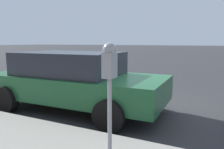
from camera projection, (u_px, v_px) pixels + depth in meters
ground_plane at (131, 106)px, 5.83m from camera, size 220.00×220.00×0.00m
parking_meter at (110, 70)px, 2.90m from camera, size 0.21×0.19×1.51m
car_green at (74, 79)px, 5.46m from camera, size 2.15×4.47×1.44m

